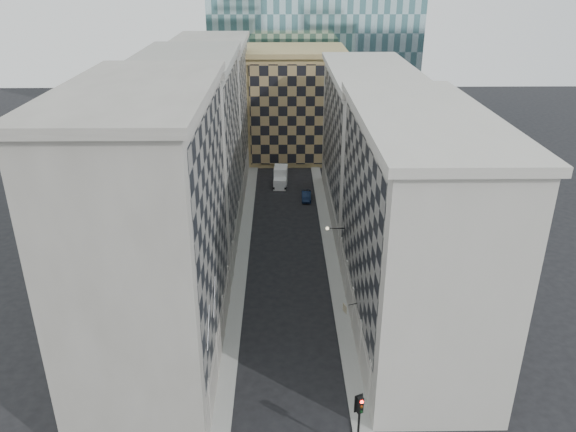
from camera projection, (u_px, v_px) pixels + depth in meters
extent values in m
cube|color=#979892|center=(243.00, 254.00, 66.74)|extent=(1.50, 100.00, 0.15)
cube|color=#979892|center=(331.00, 253.00, 66.89)|extent=(1.50, 100.00, 0.15)
cube|color=gray|center=(152.00, 240.00, 44.65)|extent=(10.00, 22.00, 23.00)
cube|color=gray|center=(212.00, 222.00, 44.11)|extent=(0.25, 19.36, 18.00)
cube|color=gray|center=(218.00, 341.00, 48.77)|extent=(0.45, 21.12, 3.20)
cube|color=gray|center=(135.00, 90.00, 39.80)|extent=(10.80, 22.80, 0.70)
cylinder|color=gray|center=(205.00, 403.00, 41.00)|extent=(0.90, 0.90, 4.40)
cylinder|color=gray|center=(213.00, 356.00, 46.01)|extent=(0.90, 0.90, 4.40)
cylinder|color=gray|center=(219.00, 317.00, 51.03)|extent=(0.90, 0.90, 4.40)
cylinder|color=gray|center=(225.00, 286.00, 56.05)|extent=(0.90, 0.90, 4.40)
cube|color=gray|center=(191.00, 159.00, 64.93)|extent=(10.00, 22.00, 22.00)
cube|color=gray|center=(233.00, 146.00, 64.38)|extent=(0.25, 19.36, 17.00)
cube|color=gray|center=(236.00, 231.00, 68.84)|extent=(0.45, 21.12, 3.20)
cube|color=gray|center=(184.00, 58.00, 60.28)|extent=(10.80, 22.80, 0.70)
cylinder|color=gray|center=(229.00, 259.00, 61.07)|extent=(0.90, 0.90, 4.40)
cylinder|color=gray|center=(233.00, 237.00, 66.09)|extent=(0.90, 0.90, 4.40)
cylinder|color=gray|center=(236.00, 218.00, 71.10)|extent=(0.90, 0.90, 4.40)
cylinder|color=gray|center=(239.00, 201.00, 76.12)|extent=(0.90, 0.90, 4.40)
cube|color=gray|center=(212.00, 116.00, 85.21)|extent=(10.00, 22.00, 21.00)
cube|color=gray|center=(244.00, 106.00, 84.66)|extent=(0.25, 19.36, 16.00)
cube|color=gray|center=(246.00, 171.00, 88.91)|extent=(0.45, 21.12, 3.20)
cube|color=gray|center=(208.00, 42.00, 80.77)|extent=(10.80, 22.80, 0.70)
cylinder|color=gray|center=(241.00, 186.00, 81.14)|extent=(0.90, 0.90, 4.40)
cylinder|color=gray|center=(244.00, 173.00, 86.16)|extent=(0.90, 0.90, 4.40)
cylinder|color=gray|center=(245.00, 162.00, 91.17)|extent=(0.90, 0.90, 4.40)
cylinder|color=gray|center=(247.00, 152.00, 96.19)|extent=(0.90, 0.90, 4.40)
cube|color=#B7B3A8|center=(414.00, 233.00, 49.22)|extent=(10.00, 26.00, 20.00)
cube|color=gray|center=(359.00, 218.00, 48.54)|extent=(0.25, 22.88, 15.00)
cube|color=#B7B3A8|center=(355.00, 314.00, 52.59)|extent=(0.45, 24.96, 3.20)
cube|color=#B7B3A8|center=(426.00, 117.00, 44.98)|extent=(10.80, 26.80, 0.70)
cylinder|color=#B7B3A8|center=(374.00, 384.00, 42.86)|extent=(0.90, 0.90, 4.40)
cylinder|color=#B7B3A8|center=(364.00, 342.00, 47.60)|extent=(0.90, 0.90, 4.40)
cylinder|color=#B7B3A8|center=(357.00, 308.00, 52.35)|extent=(0.90, 0.90, 4.40)
cylinder|color=#B7B3A8|center=(350.00, 280.00, 57.09)|extent=(0.90, 0.90, 4.40)
cylinder|color=#B7B3A8|center=(345.00, 256.00, 61.84)|extent=(0.90, 0.90, 4.40)
cube|color=#B7B3A8|center=(369.00, 147.00, 74.06)|extent=(10.00, 28.00, 19.00)
cube|color=gray|center=(332.00, 136.00, 73.38)|extent=(0.25, 24.64, 14.00)
cube|color=#B7B3A8|center=(331.00, 202.00, 77.22)|extent=(0.45, 26.88, 3.20)
cube|color=#B7B3A8|center=(373.00, 71.00, 70.03)|extent=(10.80, 28.80, 0.70)
cube|color=tan|center=(295.00, 106.00, 97.86)|extent=(16.00, 14.00, 18.00)
cube|color=tan|center=(296.00, 116.00, 91.38)|extent=(15.20, 0.25, 16.50)
cube|color=tan|center=(296.00, 50.00, 94.01)|extent=(16.80, 14.80, 0.80)
cube|color=#292520|center=(283.00, 64.00, 108.56)|extent=(6.00, 6.00, 28.00)
cylinder|color=gray|center=(208.00, 327.00, 39.77)|extent=(0.10, 2.33, 2.33)
cylinder|color=gray|center=(214.00, 297.00, 43.42)|extent=(0.10, 2.33, 2.33)
cylinder|color=black|center=(336.00, 228.00, 58.90)|extent=(1.80, 0.08, 0.08)
sphere|color=#FFE5B2|center=(327.00, 228.00, 58.89)|extent=(0.36, 0.36, 0.36)
cube|color=black|center=(360.00, 405.00, 37.70)|extent=(0.49, 0.45, 1.26)
cube|color=black|center=(358.00, 403.00, 37.87)|extent=(0.59, 0.30, 1.43)
sphere|color=#FF0C07|center=(362.00, 402.00, 37.37)|extent=(0.23, 0.23, 0.23)
sphere|color=#331E05|center=(361.00, 407.00, 37.55)|extent=(0.23, 0.23, 0.23)
sphere|color=black|center=(361.00, 412.00, 37.72)|extent=(0.23, 0.23, 0.23)
cube|color=white|center=(280.00, 184.00, 86.11)|extent=(2.06, 2.23, 1.59)
cube|color=white|center=(281.00, 175.00, 87.97)|extent=(2.21, 3.29, 2.73)
cylinder|color=black|center=(274.00, 188.00, 85.67)|extent=(0.31, 0.81, 0.79)
cylinder|color=black|center=(285.00, 188.00, 85.60)|extent=(0.31, 0.81, 0.79)
cylinder|color=black|center=(276.00, 178.00, 89.36)|extent=(0.31, 0.81, 0.79)
cylinder|color=black|center=(287.00, 179.00, 89.29)|extent=(0.31, 0.81, 0.79)
imported|color=#0D1932|center=(306.00, 196.00, 81.97)|extent=(1.45, 3.89, 1.27)
cylinder|color=black|center=(353.00, 304.00, 49.31)|extent=(0.82, 0.32, 0.06)
cube|color=tan|center=(345.00, 308.00, 49.47)|extent=(0.29, 0.72, 0.74)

